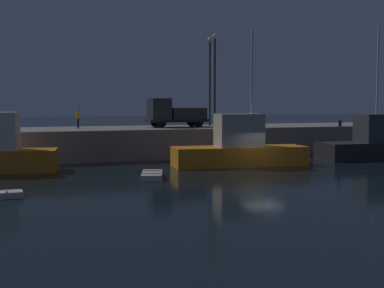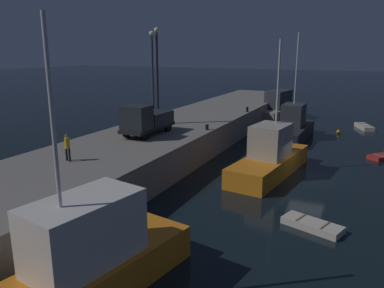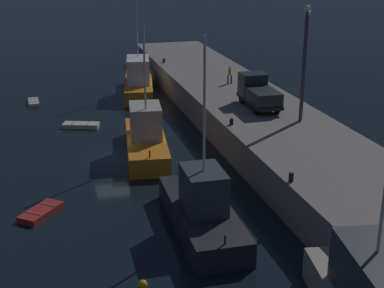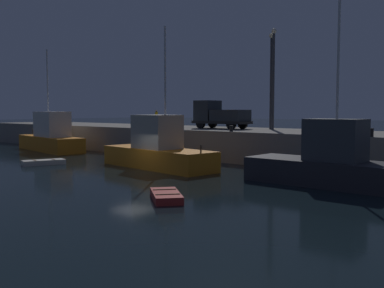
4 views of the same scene
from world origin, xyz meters
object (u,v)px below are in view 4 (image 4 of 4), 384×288
fishing_boat_blue (331,164)px  fishing_trawler_red (158,150)px  dinghy_orange_near (166,196)px  dockworker (156,117)px  fishing_boat_white (51,136)px  bollard_central (231,128)px  bollard_west (60,123)px  utility_truck (219,115)px  bollard_east (371,133)px  lamp_post_east (273,71)px  lamp_post_west (271,73)px  rowboat_blue_far (44,162)px

fishing_boat_blue → fishing_trawler_red: bearing=-176.8°
dinghy_orange_near → dockworker: bearing=135.6°
fishing_boat_white → bollard_central: (19.66, 3.32, 1.22)m
fishing_boat_blue → dinghy_orange_near: bearing=-116.0°
dockworker → bollard_west: dockworker is taller
utility_truck → dockworker: bearing=177.0°
bollard_east → bollard_west: bearing=179.2°
bollard_west → fishing_boat_blue: bearing=-9.3°
dockworker → bollard_central: dockworker is taller
fishing_trawler_red → bollard_west: 22.20m
lamp_post_east → bollard_east: (10.04, -5.38, -4.65)m
lamp_post_east → dockworker: lamp_post_east is taller
bollard_west → bollard_central: (23.40, -0.25, 0.00)m
dockworker → fishing_boat_white: bearing=-135.8°
fishing_boat_blue → utility_truck: (-14.19, 8.87, 2.46)m
lamp_post_west → utility_truck: lamp_post_west is taller
dockworker → fishing_boat_blue: bearing=-22.5°
fishing_boat_white → bollard_west: bearing=136.4°
rowboat_blue_far → dockworker: (-2.14, 14.19, 3.20)m
lamp_post_west → bollard_central: (-0.30, -5.40, -4.53)m
bollard_west → bollard_central: size_ratio=0.99×
fishing_trawler_red → rowboat_blue_far: (-7.83, -4.18, -1.10)m
fishing_boat_blue → rowboat_blue_far: fishing_boat_blue is taller
dinghy_orange_near → utility_truck: 20.41m
dinghy_orange_near → bollard_east: bearing=71.4°
fishing_trawler_red → bollard_central: size_ratio=21.70×
fishing_trawler_red → lamp_post_east: (2.82, 11.10, 6.07)m
dinghy_orange_near → lamp_post_west: lamp_post_west is taller
bollard_east → dockworker: bearing=169.4°
dinghy_orange_near → bollard_central: size_ratio=6.42×
fishing_trawler_red → bollard_central: (2.13, 5.97, 1.38)m
rowboat_blue_far → utility_truck: size_ratio=0.61×
dockworker → lamp_post_east: bearing=4.9°
rowboat_blue_far → bollard_west: (-13.44, 10.41, 2.48)m
fishing_trawler_red → lamp_post_east: 12.96m
bollard_central → dinghy_orange_near: bearing=-66.1°
fishing_trawler_red → utility_truck: size_ratio=1.88×
fishing_trawler_red → utility_truck: bearing=100.2°
fishing_boat_white → bollard_east: bearing=5.8°
bollard_east → lamp_post_east: bearing=151.8°
bollard_east → fishing_boat_white: bearing=-174.2°
fishing_boat_blue → fishing_boat_white: bearing=176.3°
dinghy_orange_near → utility_truck: utility_truck is taller
fishing_boat_white → dockworker: size_ratio=6.35×
lamp_post_east → utility_truck: 6.07m
fishing_boat_white → dockworker: (7.55, 7.36, 1.94)m
rowboat_blue_far → dinghy_orange_near: bearing=-12.9°
rowboat_blue_far → lamp_post_west: (10.27, 15.55, 7.01)m
bollard_east → bollard_central: bearing=178.7°
dockworker → bollard_central: 12.79m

